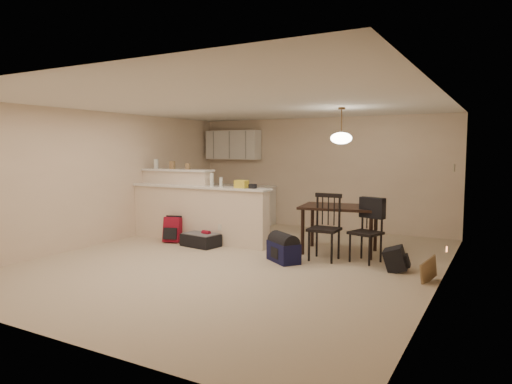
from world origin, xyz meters
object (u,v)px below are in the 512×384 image
Objects in this scene: dining_chair_near at (324,227)px; dining_chair_far at (366,231)px; black_daypack at (396,259)px; pendant_lamp at (341,138)px; suitcase at (201,240)px; dining_table at (340,212)px; red_backpack at (173,230)px; navy_duffel at (283,252)px.

dining_chair_near reaches higher than dining_chair_far.
black_daypack is at bearing -5.74° from dining_chair_near.
dining_chair_far is (0.58, -0.45, -1.49)m from pendant_lamp.
dining_chair_far is at bearing 55.76° from black_daypack.
black_daypack is (0.53, -0.28, -0.33)m from dining_chair_far.
suitcase is (-2.42, -0.74, -1.88)m from pendant_lamp.
dining_table is at bearing 159.16° from dining_chair_far.
pendant_lamp is 1.66m from dining_chair_far.
dining_chair_near is 2.22× the size of red_backpack.
black_daypack is (4.23, -0.02, -0.07)m from red_backpack.
pendant_lamp is 2.19m from navy_duffel.
pendant_lamp is at bearing -5.47° from red_backpack.
dining_chair_far is at bearing 63.56° from navy_duffel.
dining_table is 1.33m from navy_duffel.
dining_table is at bearing 84.59° from dining_chair_near.
dining_table is 1.44m from black_daypack.
black_daypack reaches higher than suitcase.
pendant_lamp is at bearing 81.50° from dining_table.
dining_table is 1.27m from pendant_lamp.
dining_chair_far is 2.62× the size of black_daypack.
navy_duffel is at bearing -142.17° from dining_chair_near.
suitcase is at bearing -178.60° from dining_chair_near.
navy_duffel is (-0.57, -1.06, -1.83)m from pendant_lamp.
pendant_lamp is at bearing 25.39° from suitcase.
dining_table reaches higher than red_backpack.
suitcase is 1.75× the size of black_daypack.
suitcase is 1.39× the size of red_backpack.
pendant_lamp reaches higher than black_daypack.
pendant_lamp is 1.06× the size of navy_duffel.
black_daypack is at bearing -10.95° from dining_chair_far.
dining_chair_near is at bearing 78.94° from black_daypack.
pendant_lamp reaches higher than red_backpack.
dining_chair_near is at bearing 74.57° from navy_duffel.
dining_chair_far is at bearing 13.97° from suitcase.
dining_table is 2.96× the size of red_backpack.
dining_table is 3.73× the size of black_daypack.
dining_chair_near reaches higher than suitcase.
red_backpack is at bearing -180.00° from dining_chair_near.
black_daypack is (1.11, -0.72, -0.55)m from dining_table.
navy_duffel is (-1.15, -0.61, -0.34)m from dining_chair_far.
pendant_lamp reaches higher than navy_duffel.
dining_table is at bearing 50.33° from black_daypack.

